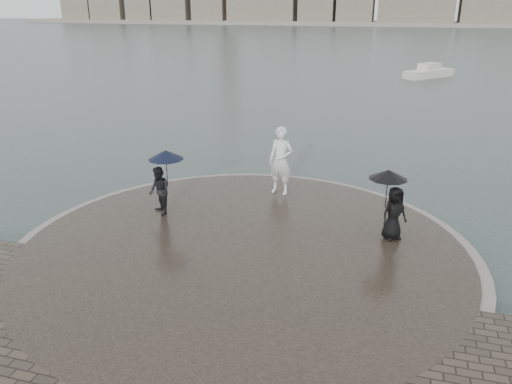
% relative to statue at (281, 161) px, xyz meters
% --- Properties ---
extents(ground, '(400.00, 400.00, 0.00)m').
position_rel_statue_xyz_m(ground, '(-0.03, -7.74, -1.52)').
color(ground, '#2B3835').
rests_on(ground, ground).
extents(kerb_ring, '(12.50, 12.50, 0.32)m').
position_rel_statue_xyz_m(kerb_ring, '(-0.03, -4.24, -1.36)').
color(kerb_ring, gray).
rests_on(kerb_ring, ground).
extents(quay_tip, '(11.90, 11.90, 0.36)m').
position_rel_statue_xyz_m(quay_tip, '(-0.03, -4.24, -1.34)').
color(quay_tip, '#2D261E').
rests_on(quay_tip, ground).
extents(statue, '(0.92, 0.67, 2.31)m').
position_rel_statue_xyz_m(statue, '(0.00, 0.00, 0.00)').
color(statue, white).
rests_on(statue, quay_tip).
extents(visitor_left, '(1.25, 1.10, 2.04)m').
position_rel_statue_xyz_m(visitor_left, '(-3.06, -2.79, -0.01)').
color(visitor_left, black).
rests_on(visitor_left, quay_tip).
extents(visitor_right, '(1.22, 1.06, 1.95)m').
position_rel_statue_xyz_m(visitor_right, '(3.73, -2.59, -0.02)').
color(visitor_right, black).
rests_on(visitor_right, quay_tip).
extents(far_skyline, '(260.00, 20.00, 37.00)m').
position_rel_statue_xyz_m(far_skyline, '(-6.32, 152.96, 4.09)').
color(far_skyline, gray).
rests_on(far_skyline, ground).
extents(boats, '(17.43, 13.81, 1.50)m').
position_rel_statue_xyz_m(boats, '(12.53, 30.16, -1.14)').
color(boats, silver).
rests_on(boats, ground).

